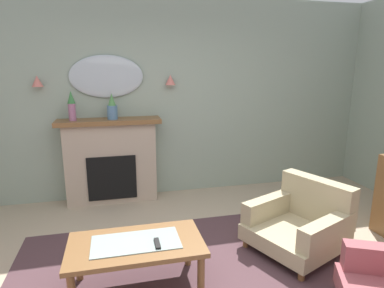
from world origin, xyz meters
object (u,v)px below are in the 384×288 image
Objects in this scene: tv_remote at (157,244)px; armchair_by_coffee_table at (301,221)px; mantel_vase_right at (112,108)px; wall_mirror at (107,76)px; mantel_vase_centre at (72,105)px; wall_sconce_left at (37,81)px; fireplace at (111,162)px; coffee_table at (136,248)px; wall_sconce_right at (170,80)px.

armchair_by_coffee_table is at bearing 12.79° from tv_remote.
mantel_vase_right is 2.23m from tv_remote.
wall_mirror reaches higher than armchair_by_coffee_table.
mantel_vase_centre is 2.37m from tv_remote.
wall_sconce_left is (-0.90, 0.12, 0.35)m from mantel_vase_right.
wall_sconce_left is (-0.40, 0.12, 0.30)m from mantel_vase_centre.
mantel_vase_centre is (-0.45, -0.03, 0.79)m from fireplace.
mantel_vase_right reaches higher than coffee_table.
armchair_by_coffee_table reaches higher than coffee_table.
mantel_vase_centre is at bearing 108.09° from coffee_table.
wall_sconce_left is 0.13× the size of coffee_table.
wall_sconce_right reaches higher than tv_remote.
wall_mirror is 0.85m from wall_sconce_right.
coffee_table is at bearing -85.93° from mantel_vase_right.
coffee_table is at bearing -63.41° from wall_sconce_left.
wall_mirror is at bearing 90.00° from fireplace.
coffee_table is at bearing -171.13° from armchair_by_coffee_table.
mantel_vase_centre is 2.72× the size of wall_sconce_right.
mantel_vase_centre is at bearing 111.54° from tv_remote.
wall_sconce_left reaches higher than coffee_table.
mantel_vase_right is 0.97m from wall_sconce_left.
wall_sconce_right is at bearing 8.53° from mantel_vase_right.
wall_mirror is (0.45, 0.17, 0.35)m from mantel_vase_centre.
wall_mirror is 6.86× the size of wall_sconce_left.
wall_mirror is 2.57m from tv_remote.
fireplace is at bearing 150.47° from mantel_vase_right.
fireplace is 2.10m from tv_remote.
mantel_vase_centre is 1.11× the size of mantel_vase_right.
armchair_by_coffee_table is (1.87, -1.72, -0.27)m from fireplace.
wall_mirror reaches higher than coffee_table.
wall_sconce_right reaches higher than coffee_table.
wall_sconce_right is 0.13× the size of coffee_table.
wall_sconce_right is (0.85, 0.09, 1.09)m from fireplace.
armchair_by_coffee_table is (1.82, -1.69, -1.00)m from mantel_vase_right.
wall_mirror reaches higher than wall_sconce_right.
fireplace is 1.24× the size of coffee_table.
armchair_by_coffee_table is at bearing -44.94° from wall_mirror.
fireplace is 0.74m from mantel_vase_right.
wall_mirror reaches higher than wall_sconce_left.
wall_sconce_right reaches higher than armchair_by_coffee_table.
fireplace is at bearing -173.84° from wall_sconce_right.
wall_sconce_left is at bearing 119.16° from tv_remote.
mantel_vase_centre reaches higher than coffee_table.
tv_remote is at bearing -26.30° from coffee_table.
wall_mirror is (-0.00, 0.14, 1.14)m from fireplace.
wall_sconce_left is 3.54m from armchair_by_coffee_table.
mantel_vase_right is 0.36× the size of wall_mirror.
fireplace reaches higher than coffee_table.
wall_sconce_right is (0.80, 0.12, 0.35)m from mantel_vase_right.
coffee_table is at bearing -107.64° from wall_sconce_right.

